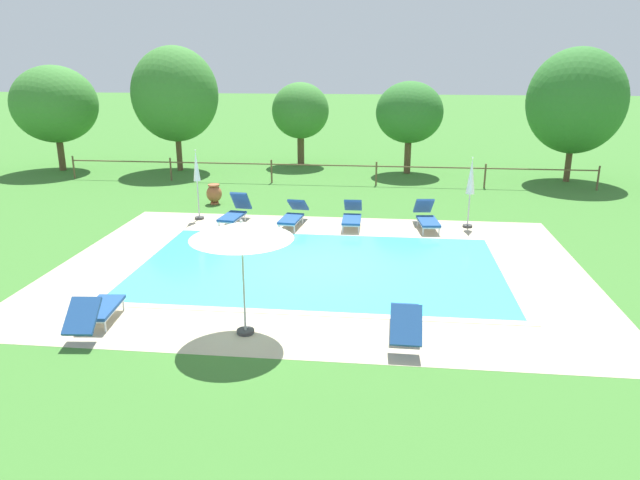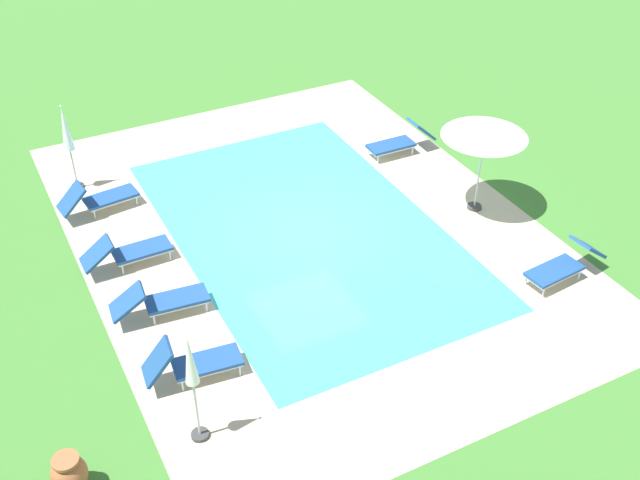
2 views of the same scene
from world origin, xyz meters
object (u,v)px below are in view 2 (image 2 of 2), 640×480
sun_lounger_north_far (193,362)px  patio_umbrella_closed_row_west (67,134)px  sun_lounger_north_end (129,251)px  sun_lounger_south_near_corner (564,264)px  terracotta_urn_near_fence (69,474)px  patio_umbrella_closed_row_mid_west (191,371)px  sun_lounger_north_mid (400,141)px  patio_umbrella_open_foreground (485,130)px  sun_lounger_north_near_steps (100,198)px  sun_lounger_south_mid (163,300)px

sun_lounger_north_far → patio_umbrella_closed_row_west: patio_umbrella_closed_row_west is taller
sun_lounger_north_end → sun_lounger_south_near_corner: size_ratio=0.99×
sun_lounger_north_far → terracotta_urn_near_fence: size_ratio=2.46×
sun_lounger_south_near_corner → patio_umbrella_closed_row_mid_west: size_ratio=0.84×
sun_lounger_south_near_corner → patio_umbrella_closed_row_mid_west: patio_umbrella_closed_row_mid_west is taller
patio_umbrella_closed_row_mid_west → terracotta_urn_near_fence: 2.53m
sun_lounger_north_mid → patio_umbrella_open_foreground: bearing=-176.6°
sun_lounger_north_mid → sun_lounger_north_far: sun_lounger_north_far is taller
sun_lounger_south_near_corner → sun_lounger_north_near_steps: bearing=48.9°
sun_lounger_south_near_corner → patio_umbrella_closed_row_west: 12.33m
sun_lounger_north_mid → sun_lounger_south_mid: 8.72m
sun_lounger_south_mid → terracotta_urn_near_fence: (-3.50, 2.69, 0.05)m
patio_umbrella_closed_row_west → sun_lounger_north_near_steps: bearing=-168.4°
sun_lounger_north_far → sun_lounger_north_end: bearing=1.2°
sun_lounger_north_mid → terracotta_urn_near_fence: (-7.04, 10.66, 0.04)m
sun_lounger_north_near_steps → patio_umbrella_open_foreground: size_ratio=0.83×
patio_umbrella_closed_row_west → sun_lounger_south_mid: bearing=-175.5°
sun_lounger_north_mid → patio_umbrella_open_foreground: size_ratio=0.81×
sun_lounger_north_mid → sun_lounger_south_near_corner: 6.40m
sun_lounger_north_end → sun_lounger_south_mid: 1.98m
sun_lounger_south_near_corner → sun_lounger_south_mid: (2.87, 8.21, -0.01)m
sun_lounger_north_end → sun_lounger_south_mid: sun_lounger_north_end is taller
sun_lounger_north_near_steps → sun_lounger_north_mid: 8.20m
sun_lounger_north_mid → terracotta_urn_near_fence: bearing=123.4°
sun_lounger_north_end → sun_lounger_south_near_corner: 9.65m
patio_umbrella_open_foreground → sun_lounger_north_end: bearing=78.5°
sun_lounger_north_near_steps → sun_lounger_north_far: sun_lounger_north_far is taller
sun_lounger_north_near_steps → sun_lounger_south_near_corner: bearing=-131.1°
sun_lounger_south_mid → patio_umbrella_closed_row_west: patio_umbrella_closed_row_west is taller
sun_lounger_north_end → terracotta_urn_near_fence: (-5.48, 2.55, 0.05)m
patio_umbrella_open_foreground → patio_umbrella_closed_row_mid_west: size_ratio=0.99×
sun_lounger_south_mid → patio_umbrella_open_foreground: patio_umbrella_open_foreground is taller
patio_umbrella_closed_row_west → patio_umbrella_closed_row_mid_west: 9.23m
sun_lounger_north_near_steps → patio_umbrella_closed_row_west: 1.84m
sun_lounger_south_near_corner → terracotta_urn_near_fence: bearing=93.3°
sun_lounger_north_mid → sun_lounger_north_far: (-5.55, 8.03, 0.02)m
sun_lounger_south_mid → patio_umbrella_open_foreground: 8.37m
sun_lounger_south_near_corner → sun_lounger_south_mid: size_ratio=0.99×
sun_lounger_north_end → patio_umbrella_open_foreground: bearing=-101.5°
patio_umbrella_closed_row_mid_west → patio_umbrella_closed_row_west: bearing=-0.0°
sun_lounger_north_near_steps → patio_umbrella_closed_row_mid_west: patio_umbrella_closed_row_mid_west is taller
sun_lounger_north_far → sun_lounger_north_near_steps: bearing=1.0°
patio_umbrella_open_foreground → terracotta_urn_near_fence: bearing=109.3°
patio_umbrella_open_foreground → patio_umbrella_closed_row_mid_west: (-3.70, 8.63, -0.57)m
sun_lounger_north_near_steps → patio_umbrella_closed_row_mid_west: bearing=177.9°
patio_umbrella_closed_row_west → sun_lounger_north_far: bearing=-177.1°
sun_lounger_north_end → patio_umbrella_closed_row_mid_west: bearing=176.6°
sun_lounger_north_near_steps → terracotta_urn_near_fence: sun_lounger_north_near_steps is taller
sun_lounger_north_end → sun_lounger_north_near_steps: bearing=0.7°
sun_lounger_south_near_corner → patio_umbrella_closed_row_mid_west: bearing=93.6°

